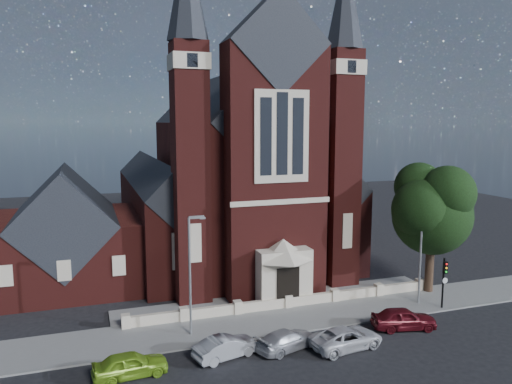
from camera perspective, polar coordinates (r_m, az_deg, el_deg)
ground at (r=46.67m, az=-0.44°, el=-9.56°), size 120.00×120.00×0.00m
pavement_strip at (r=37.46m, az=4.85°, el=-14.12°), size 60.00×5.00×0.12m
forecourt_paving at (r=40.90m, az=2.54°, el=-12.16°), size 26.00×3.00×0.14m
forecourt_wall at (r=39.16m, az=3.64°, el=-13.10°), size 24.00×0.40×0.90m
church at (r=52.41m, az=-3.22°, el=1.54°), size 20.01×34.90×29.20m
parish_hall at (r=46.32m, az=-20.90°, el=-5.09°), size 12.00×12.20×10.24m
street_tree at (r=43.00m, az=19.84°, el=-2.02°), size 6.40×6.60×10.70m
street_lamp_left at (r=33.18m, az=-7.43°, el=-8.69°), size 1.16×0.22×8.09m
street_lamp_right at (r=40.63m, az=18.43°, el=-5.92°), size 1.16×0.22×8.09m
traffic_signal at (r=40.53m, az=20.70°, el=-9.02°), size 0.28×0.42×4.00m
car_lime_van at (r=30.20m, az=-14.17°, el=-18.58°), size 4.27×2.00×1.41m
car_silver_a at (r=31.46m, az=-3.40°, el=-17.27°), size 4.32×2.45×1.35m
car_silver_b at (r=32.51m, az=3.55°, el=-16.50°), size 4.62×3.07×1.24m
car_white_suv at (r=33.07m, az=10.28°, el=-16.10°), size 5.03×2.83×1.33m
car_dark_red at (r=36.67m, az=16.53°, el=-13.69°), size 4.68×2.75×1.49m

